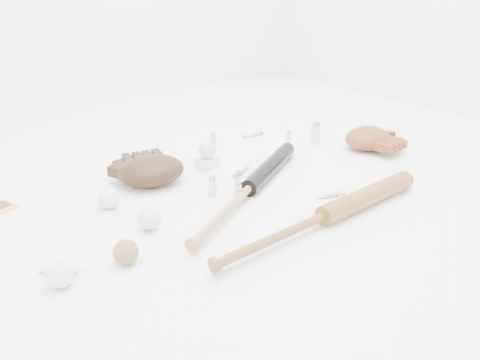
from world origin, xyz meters
TOP-DOWN VIEW (x-y plane):
  - bat_dark at (-0.00, -0.04)m, footprint 0.78×0.47m
  - bat_wood at (0.05, -0.33)m, footprint 0.89×0.10m
  - glove_dark at (-0.22, 0.26)m, footprint 0.34×0.34m
  - glove_tan at (0.70, 0.03)m, footprint 0.28×0.28m
  - trading_card at (-0.70, 0.38)m, footprint 0.09×0.10m
  - pedestal at (0.02, 0.26)m, footprint 0.09×0.09m
  - baseball_on_pedestal at (0.02, 0.26)m, footprint 0.07×0.07m
  - baseball_left at (-0.68, -0.15)m, footprint 0.07×0.07m
  - baseball_upper at (-0.42, 0.17)m, footprint 0.07×0.07m
  - baseball_mid at (-0.38, -0.03)m, footprint 0.07×0.07m
  - baseball_aged at (-0.51, -0.16)m, footprint 0.07×0.07m
  - syringe_0 at (-0.66, -0.10)m, footprint 0.12×0.10m
  - syringe_1 at (0.21, -0.21)m, footprint 0.14×0.06m
  - syringe_2 at (0.11, 0.14)m, footprint 0.16×0.11m
  - syringe_3 at (0.32, -0.29)m, footprint 0.12×0.11m
  - syringe_4 at (0.39, 0.45)m, footprint 0.15×0.04m
  - vial_0 at (0.46, 0.27)m, footprint 0.02×0.02m
  - vial_1 at (0.17, 0.43)m, footprint 0.03×0.03m
  - vial_2 at (-0.10, 0.05)m, footprint 0.03×0.03m
  - vial_3 at (0.57, 0.21)m, footprint 0.04×0.04m
  - vial_4 at (-0.06, -0.04)m, footprint 0.03×0.03m

SIDE VIEW (x-z plane):
  - trading_card at x=-0.70m, z-range 0.00..0.00m
  - syringe_0 at x=-0.66m, z-range 0.00..0.02m
  - syringe_1 at x=0.21m, z-range 0.00..0.02m
  - syringe_3 at x=0.32m, z-range 0.00..0.02m
  - syringe_4 at x=0.39m, z-range 0.00..0.02m
  - syringe_2 at x=0.11m, z-range 0.00..0.02m
  - pedestal at x=0.02m, z-range 0.00..0.04m
  - vial_0 at x=0.46m, z-range 0.00..0.06m
  - bat_dark at x=0.00m, z-range 0.00..0.06m
  - bat_wood at x=0.05m, z-range 0.00..0.06m
  - baseball_aged at x=-0.51m, z-range 0.00..0.07m
  - baseball_left at x=-0.68m, z-range 0.00..0.07m
  - baseball_upper at x=-0.42m, z-range 0.00..0.07m
  - vial_1 at x=0.17m, z-range 0.00..0.07m
  - vial_2 at x=-0.10m, z-range 0.00..0.07m
  - vial_4 at x=-0.06m, z-range 0.00..0.07m
  - baseball_mid at x=-0.38m, z-range 0.00..0.07m
  - glove_tan at x=0.70m, z-range 0.00..0.09m
  - vial_3 at x=0.57m, z-range 0.00..0.10m
  - glove_dark at x=-0.22m, z-range 0.00..0.10m
  - baseball_on_pedestal at x=0.02m, z-range 0.04..0.11m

